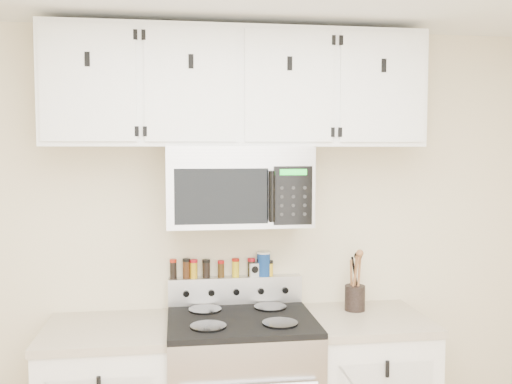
# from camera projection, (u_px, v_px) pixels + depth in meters

# --- Properties ---
(back_wall) EXTENTS (3.50, 0.01, 2.50)m
(back_wall) POSITION_uv_depth(u_px,v_px,m) (235.00, 250.00, 3.27)
(back_wall) COLOR beige
(back_wall) RESTS_ON floor
(microwave) EXTENTS (0.76, 0.44, 0.42)m
(microwave) POSITION_uv_depth(u_px,v_px,m) (238.00, 186.00, 3.06)
(microwave) COLOR #9E9EA3
(microwave) RESTS_ON back_wall
(upper_cabinets) EXTENTS (2.00, 0.35, 0.62)m
(upper_cabinets) POSITION_uv_depth(u_px,v_px,m) (237.00, 88.00, 3.04)
(upper_cabinets) COLOR white
(upper_cabinets) RESTS_ON back_wall
(utensil_crock) EXTENTS (0.11, 0.11, 0.33)m
(utensil_crock) POSITION_uv_depth(u_px,v_px,m) (355.00, 296.00, 3.20)
(utensil_crock) COLOR black
(utensil_crock) RESTS_ON base_cabinet_right
(kitchen_timer) EXTENTS (0.08, 0.07, 0.08)m
(kitchen_timer) POSITION_uv_depth(u_px,v_px,m) (254.00, 270.00, 3.26)
(kitchen_timer) COLOR silver
(kitchen_timer) RESTS_ON range
(salt_canister) EXTENTS (0.08, 0.08, 0.14)m
(salt_canister) POSITION_uv_depth(u_px,v_px,m) (264.00, 264.00, 3.27)
(salt_canister) COLOR navy
(salt_canister) RESTS_ON range
(spice_jar_0) EXTENTS (0.04, 0.04, 0.11)m
(spice_jar_0) POSITION_uv_depth(u_px,v_px,m) (173.00, 269.00, 3.19)
(spice_jar_0) COLOR black
(spice_jar_0) RESTS_ON range
(spice_jar_1) EXTENTS (0.04, 0.04, 0.11)m
(spice_jar_1) POSITION_uv_depth(u_px,v_px,m) (186.00, 268.00, 3.21)
(spice_jar_1) COLOR #3D200E
(spice_jar_1) RESTS_ON range
(spice_jar_2) EXTENTS (0.04, 0.04, 0.11)m
(spice_jar_2) POSITION_uv_depth(u_px,v_px,m) (194.00, 269.00, 3.21)
(spice_jar_2) COLOR gold
(spice_jar_2) RESTS_ON range
(spice_jar_3) EXTENTS (0.04, 0.04, 0.10)m
(spice_jar_3) POSITION_uv_depth(u_px,v_px,m) (206.00, 269.00, 3.22)
(spice_jar_3) COLOR black
(spice_jar_3) RESTS_ON range
(spice_jar_4) EXTENTS (0.04, 0.04, 0.10)m
(spice_jar_4) POSITION_uv_depth(u_px,v_px,m) (221.00, 269.00, 3.23)
(spice_jar_4) COLOR #3E280F
(spice_jar_4) RESTS_ON range
(spice_jar_5) EXTENTS (0.04, 0.04, 0.11)m
(spice_jar_5) POSITION_uv_depth(u_px,v_px,m) (236.00, 267.00, 3.24)
(spice_jar_5) COLOR gold
(spice_jar_5) RESTS_ON range
(spice_jar_6) EXTENTS (0.04, 0.04, 0.10)m
(spice_jar_6) POSITION_uv_depth(u_px,v_px,m) (251.00, 267.00, 3.26)
(spice_jar_6) COLOR black
(spice_jar_6) RESTS_ON range
(spice_jar_7) EXTENTS (0.04, 0.04, 0.10)m
(spice_jar_7) POSITION_uv_depth(u_px,v_px,m) (261.00, 267.00, 3.26)
(spice_jar_7) COLOR #42260F
(spice_jar_7) RESTS_ON range
(spice_jar_8) EXTENTS (0.04, 0.04, 0.09)m
(spice_jar_8) POSITION_uv_depth(u_px,v_px,m) (270.00, 268.00, 3.27)
(spice_jar_8) COLOR yellow
(spice_jar_8) RESTS_ON range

